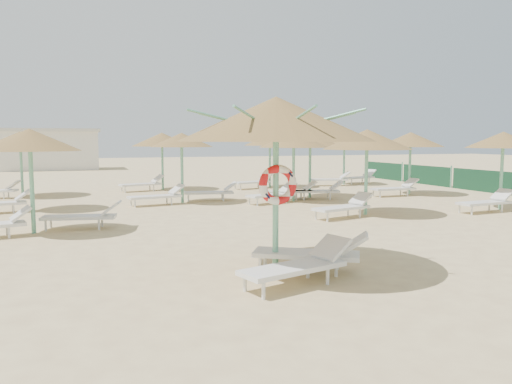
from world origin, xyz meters
name	(u,v)px	position (x,y,z in m)	size (l,w,h in m)	color
ground	(289,274)	(0.00, 0.00, 0.00)	(120.00, 120.00, 0.00)	#D8C184
main_palapa	(276,120)	(-0.16, 0.25, 2.73)	(3.50, 3.50, 3.14)	#67B293
lounger_main_a	(300,265)	(-0.12, -0.71, 0.35)	(2.08, 1.13, 0.72)	silver
lounger_main_b	(314,253)	(0.48, -0.03, 0.35)	(2.07, 1.58, 0.74)	silver
palapa_field	(248,142)	(2.93, 10.91, 2.30)	(19.91, 13.31, 2.72)	#67B293
service_hut	(45,149)	(-6.00, 35.00, 1.64)	(8.40, 4.40, 3.25)	silver
windbreak_fence	(484,181)	(14.00, 9.96, 0.50)	(0.08, 19.84, 1.10)	#16442B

